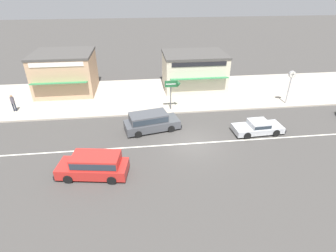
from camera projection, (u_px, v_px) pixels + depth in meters
ground_plane at (193, 143)px, 20.68m from camera, size 160.00×160.00×0.00m
lane_centre_stripe at (193, 143)px, 20.68m from camera, size 50.40×0.14×0.01m
kerb_strip at (175, 93)px, 29.65m from camera, size 68.00×10.00×0.15m
minivan_dark_grey_0 at (150, 121)px, 22.16m from camera, size 4.97×2.75×1.56m
sedan_silver_1 at (258, 127)px, 21.92m from camera, size 4.27×1.99×1.06m
minivan_red_3 at (94, 165)px, 16.94m from camera, size 4.81×2.41×1.56m
street_clock at (291, 79)px, 25.87m from camera, size 0.69×0.22×3.42m
arrow_signboard at (177, 85)px, 24.71m from camera, size 1.52×0.69×2.95m
pedestrian_near_clock at (13, 102)px, 25.00m from camera, size 0.34×0.34×1.66m
shopfront_corner_warung at (194, 71)px, 30.20m from camera, size 6.99×5.96×4.02m
shopfront_mid_block at (66, 72)px, 29.07m from camera, size 6.31×6.42×4.38m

